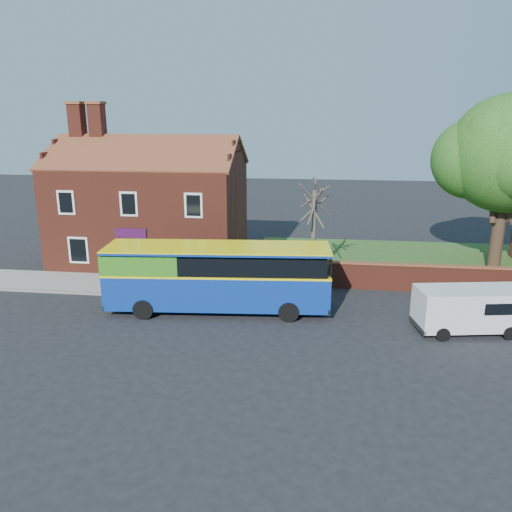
# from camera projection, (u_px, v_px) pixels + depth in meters

# --- Properties ---
(ground) EXTENTS (120.00, 120.00, 0.00)m
(ground) POSITION_uv_depth(u_px,v_px,m) (220.00, 332.00, 23.24)
(ground) COLOR black
(ground) RESTS_ON ground
(pavement) EXTENTS (18.00, 3.50, 0.12)m
(pavement) POSITION_uv_depth(u_px,v_px,m) (123.00, 285.00, 29.58)
(pavement) COLOR gray
(pavement) RESTS_ON ground
(kerb) EXTENTS (18.00, 0.15, 0.14)m
(kerb) POSITION_uv_depth(u_px,v_px,m) (111.00, 294.00, 27.91)
(kerb) COLOR slate
(kerb) RESTS_ON ground
(grass_strip) EXTENTS (26.00, 12.00, 0.04)m
(grass_strip) POSITION_uv_depth(u_px,v_px,m) (444.00, 263.00, 34.05)
(grass_strip) COLOR #426B28
(grass_strip) RESTS_ON ground
(shop_building) EXTENTS (12.30, 8.13, 10.50)m
(shop_building) POSITION_uv_depth(u_px,v_px,m) (151.00, 211.00, 34.17)
(shop_building) COLOR maroon
(shop_building) RESTS_ON ground
(boundary_wall) EXTENTS (22.00, 0.38, 1.60)m
(boundary_wall) POSITION_uv_depth(u_px,v_px,m) (470.00, 280.00, 28.10)
(boundary_wall) COLOR maroon
(boundary_wall) RESTS_ON ground
(bus) EXTENTS (11.43, 3.76, 3.42)m
(bus) POSITION_uv_depth(u_px,v_px,m) (211.00, 274.00, 25.32)
(bus) COLOR navy
(bus) RESTS_ON ground
(van_near) EXTENTS (5.06, 2.72, 2.11)m
(van_near) POSITION_uv_depth(u_px,v_px,m) (470.00, 308.00, 22.90)
(van_near) COLOR silver
(van_near) RESTS_ON ground
(large_tree) EXTENTS (9.10, 7.20, 11.10)m
(large_tree) POSITION_uv_depth(u_px,v_px,m) (508.00, 157.00, 30.58)
(large_tree) COLOR black
(large_tree) RESTS_ON ground
(bare_tree) EXTENTS (2.23, 2.65, 5.93)m
(bare_tree) POSITION_uv_depth(u_px,v_px,m) (314.00, 230.00, 30.35)
(bare_tree) COLOR #4C4238
(bare_tree) RESTS_ON ground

